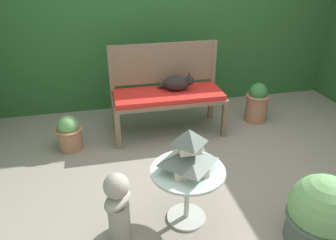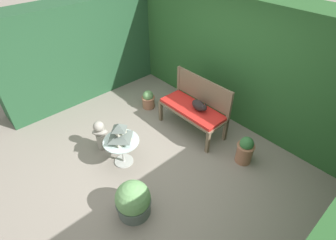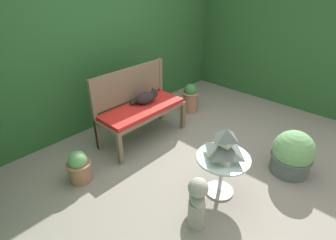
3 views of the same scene
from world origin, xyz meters
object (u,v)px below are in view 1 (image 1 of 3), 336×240
Objects in this scene: pagoda_birdhouse at (188,153)px; garden_bust at (118,205)px; potted_plant_table_far at (257,102)px; cat at (178,83)px; potted_plant_path_edge at (321,214)px; garden_bench at (168,98)px; potted_plant_table_near at (69,133)px; patio_table at (187,181)px.

garden_bust is (-0.56, -0.09, -0.33)m from pagoda_birdhouse.
garden_bust is at bearing -139.78° from potted_plant_table_far.
cat reaches higher than potted_plant_path_edge.
potted_plant_table_far is (1.39, 1.56, -0.39)m from pagoda_birdhouse.
garden_bench reaches higher than potted_plant_table_near.
garden_bench reaches higher than patio_table.
potted_plant_path_edge is (0.62, -2.00, -0.36)m from cat.
garden_bench is 3.21× the size of potted_plant_table_near.
potted_plant_table_near is (-0.44, 1.45, -0.13)m from garden_bust.
cat reaches higher than garden_bench.
potted_plant_path_edge is (1.92, -1.82, 0.07)m from potted_plant_table_near.
potted_plant_table_near is 0.72× the size of potted_plant_path_edge.
pagoda_birdhouse is 0.62× the size of potted_plant_path_edge.
potted_plant_table_far is at bearing 10.86° from cat.
pagoda_birdhouse is (-0.30, -1.55, 0.02)m from cat.
patio_table is 0.26m from pagoda_birdhouse.
cat reaches higher than patio_table.
pagoda_birdhouse reaches higher than potted_plant_table_far.
potted_plant_table_far is at bearing 48.41° from patio_table.
garden_bench is 1.23m from potted_plant_table_far.
cat is 2.13m from potted_plant_path_edge.
potted_plant_path_edge is 1.10× the size of potted_plant_table_far.
cat is 1.58m from pagoda_birdhouse.
patio_table is (-0.18, -1.51, -0.07)m from garden_bench.
patio_table is 1.66× the size of pagoda_birdhouse.
potted_plant_path_edge reaches higher than potted_plant_table_far.
garden_bust is at bearing -73.25° from potted_plant_table_near.
garden_bench is 2.23× the size of garden_bust.
potted_plant_path_edge is at bearing -67.03° from garden_bust.
cat reaches higher than potted_plant_table_far.
patio_table reaches higher than potted_plant_table_near.
garden_bust is at bearing -107.67° from cat.
cat is at bearing 8.85° from garden_bust.
garden_bench is 0.21m from cat.
pagoda_birdhouse reaches higher than patio_table.
pagoda_birdhouse reaches higher than potted_plant_table_near.
potted_plant_table_far is at bearing 2.64° from garden_bench.
cat is 1.88m from garden_bust.
garden_bust is (-0.56, -0.09, -0.06)m from patio_table.
cat reaches higher than potted_plant_table_near.
cat is 0.78× the size of potted_plant_table_far.
pagoda_birdhouse reaches higher than cat.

